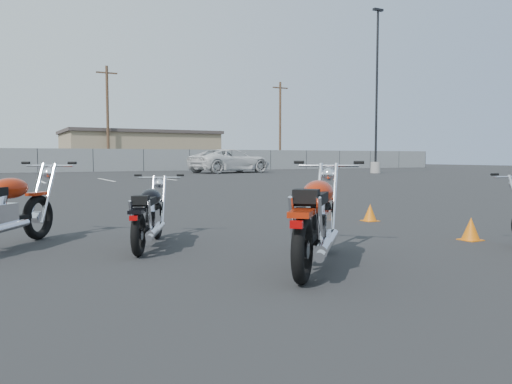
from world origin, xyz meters
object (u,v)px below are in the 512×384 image
motorcycle_third_red (316,219)px  white_van (231,154)px  motorcycle_front_red (1,210)px  motorcycle_second_black (149,215)px

motorcycle_third_red → white_van: (12.56, 28.97, 0.87)m
motorcycle_front_red → white_van: size_ratio=0.27×
motorcycle_second_black → white_van: white_van is taller
white_van → motorcycle_third_red: bearing=144.2°
motorcycle_third_red → white_van: size_ratio=0.26×
motorcycle_front_red → white_van: white_van is taller
motorcycle_second_black → white_van: (13.77, 27.04, 0.96)m
white_van → motorcycle_front_red: bearing=137.3°
motorcycle_second_black → motorcycle_front_red: bearing=158.0°
motorcycle_third_red → white_van: bearing=66.6°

